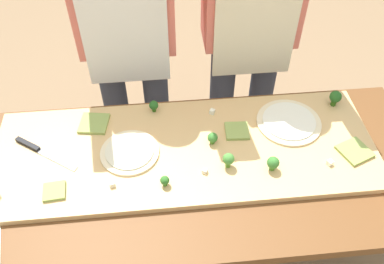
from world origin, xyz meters
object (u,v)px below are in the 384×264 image
(pizza_whole_white_garlic, at_px, (289,122))
(broccoli_floret_center_left, at_px, (213,138))
(pizza_slice_near_left, at_px, (94,123))
(cheese_crumble_c, at_px, (212,112))
(broccoli_floret_center_right, at_px, (165,181))
(broccoli_floret_front_right, at_px, (228,159))
(broccoli_floret_front_mid, at_px, (335,97))
(pizza_slice_far_left, at_px, (54,191))
(broccoli_floret_back_right, at_px, (273,163))
(cheese_crumble_a, at_px, (205,171))
(broccoli_floret_back_left, at_px, (154,106))
(pizza_slice_far_right, at_px, (355,151))
(cook_left, at_px, (126,27))
(chefs_knife, at_px, (37,149))
(pizza_whole_cheese_artichoke, at_px, (130,152))
(cheese_crumble_d, at_px, (330,163))
(prep_table, at_px, (191,185))
(pizza_slice_near_right, at_px, (237,131))
(cook_right, at_px, (251,20))
(cheese_crumble_e, at_px, (112,184))

(pizza_whole_white_garlic, bearing_deg, broccoli_floret_center_left, -166.91)
(pizza_slice_near_left, bearing_deg, cheese_crumble_c, 2.00)
(broccoli_floret_center_right, relative_size, broccoli_floret_front_right, 0.68)
(broccoli_floret_front_mid, relative_size, cheese_crumble_c, 3.61)
(pizza_slice_far_left, distance_m, broccoli_floret_back_right, 0.76)
(broccoli_floret_center_right, relative_size, cheese_crumble_c, 2.20)
(broccoli_floret_back_right, relative_size, cheese_crumble_a, 3.65)
(broccoli_floret_back_left, bearing_deg, pizza_slice_far_right, -21.98)
(broccoli_floret_back_right, bearing_deg, pizza_slice_far_right, 8.11)
(pizza_slice_far_right, height_order, cook_left, cook_left)
(chefs_knife, bearing_deg, pizza_whole_cheese_artichoke, -8.09)
(broccoli_floret_front_mid, relative_size, cheese_crumble_d, 3.72)
(broccoli_floret_front_mid, bearing_deg, prep_table, -157.28)
(pizza_slice_near_right, xyz_separation_m, broccoli_floret_center_right, (-0.29, -0.22, 0.02))
(prep_table, xyz_separation_m, pizza_slice_far_left, (-0.47, -0.07, 0.13))
(broccoli_floret_front_mid, bearing_deg, cheese_crumble_a, -152.57)
(pizza_slice_far_right, xyz_separation_m, pizza_slice_far_left, (-1.08, -0.07, 0.00))
(pizza_slice_near_right, relative_size, pizza_slice_far_left, 1.20)
(pizza_slice_near_left, height_order, broccoli_floret_front_mid, broccoli_floret_front_mid)
(pizza_whole_cheese_artichoke, bearing_deg, cook_right, 43.65)
(pizza_slice_far_right, bearing_deg, prep_table, -179.96)
(broccoli_floret_center_right, xyz_separation_m, cheese_crumble_c, (0.21, 0.33, -0.01))
(chefs_knife, relative_size, pizza_slice_far_right, 2.34)
(broccoli_floret_center_left, xyz_separation_m, cheese_crumble_a, (-0.05, -0.14, -0.02))
(broccoli_floret_front_mid, bearing_deg, pizza_whole_cheese_artichoke, -167.86)
(pizza_whole_white_garlic, distance_m, broccoli_floret_center_left, 0.32)
(pizza_slice_near_right, distance_m, cook_right, 0.50)
(cheese_crumble_a, bearing_deg, pizza_slice_far_right, 3.85)
(cheese_crumble_a, relative_size, cheese_crumble_e, 0.86)
(pizza_slice_far_right, xyz_separation_m, cheese_crumble_e, (-0.89, -0.06, 0.00))
(pizza_slice_near_left, bearing_deg, cook_left, 66.97)
(cheese_crumble_d, bearing_deg, cheese_crumble_c, 142.07)
(prep_table, relative_size, broccoli_floret_center_left, 36.13)
(pizza_slice_far_left, bearing_deg, cheese_crumble_d, 1.52)
(pizza_slice_far_right, relative_size, broccoli_floret_center_right, 2.49)
(broccoli_floret_center_right, height_order, cheese_crumble_a, broccoli_floret_center_right)
(cook_left, bearing_deg, pizza_slice_near_left, -113.03)
(prep_table, bearing_deg, pizza_slice_far_left, -171.47)
(pizza_slice_near_left, xyz_separation_m, cook_left, (0.15, 0.34, 0.21))
(broccoli_floret_back_right, bearing_deg, cheese_crumble_e, -178.29)
(cheese_crumble_c, bearing_deg, pizza_slice_far_right, -27.27)
(broccoli_floret_center_right, xyz_separation_m, cheese_crumble_a, (0.14, 0.04, -0.02))
(broccoli_floret_back_right, height_order, cook_left, cook_left)
(pizza_whole_white_garlic, bearing_deg, chefs_knife, -177.30)
(pizza_whole_cheese_artichoke, relative_size, broccoli_floret_back_right, 3.71)
(cheese_crumble_c, bearing_deg, pizza_whole_white_garlic, -16.04)
(chefs_knife, xyz_separation_m, pizza_slice_near_right, (0.75, 0.02, -0.00))
(prep_table, xyz_separation_m, broccoli_floret_center_right, (-0.10, -0.08, 0.15))
(pizza_slice_far_left, bearing_deg, cheese_crumble_e, 2.55)
(chefs_knife, distance_m, pizza_slice_near_left, 0.23)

